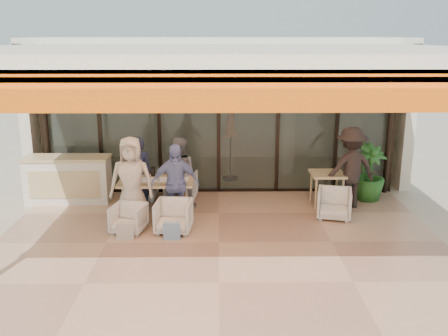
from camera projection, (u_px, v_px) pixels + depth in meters
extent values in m
plane|color=#C6B293|center=(219.00, 244.00, 8.86)|extent=(70.00, 70.00, 0.00)
cube|color=tan|center=(219.00, 243.00, 8.86)|extent=(8.00, 6.00, 0.01)
cube|color=silver|center=(218.00, 53.00, 8.00)|extent=(8.00, 6.00, 0.20)
cube|color=#FF620D|center=(219.00, 91.00, 5.24)|extent=(8.00, 0.12, 0.45)
cube|color=#FF5615|center=(219.00, 74.00, 5.87)|extent=(8.00, 1.50, 0.06)
cylinder|color=black|center=(46.00, 126.00, 11.18)|extent=(0.12, 0.12, 3.20)
cylinder|color=black|center=(390.00, 126.00, 11.27)|extent=(0.12, 0.12, 3.20)
cube|color=#9EADA3|center=(219.00, 125.00, 11.34)|extent=(8.00, 0.03, 3.20)
cube|color=black|center=(219.00, 190.00, 11.74)|extent=(8.00, 0.10, 0.08)
cube|color=black|center=(218.00, 55.00, 10.94)|extent=(8.00, 0.10, 0.08)
cube|color=black|center=(42.00, 125.00, 11.29)|extent=(0.08, 0.10, 3.20)
cube|color=black|center=(100.00, 125.00, 11.31)|extent=(0.08, 0.10, 3.20)
cube|color=black|center=(159.00, 125.00, 11.32)|extent=(0.08, 0.10, 3.20)
cube|color=black|center=(219.00, 125.00, 11.34)|extent=(0.08, 0.10, 3.20)
cube|color=black|center=(278.00, 125.00, 11.36)|extent=(0.08, 0.10, 3.20)
cube|color=black|center=(337.00, 125.00, 11.37)|extent=(0.08, 0.10, 3.20)
cube|color=black|center=(393.00, 125.00, 11.39)|extent=(0.08, 0.10, 3.20)
cube|color=silver|center=(218.00, 101.00, 14.69)|extent=(9.00, 0.25, 3.40)
cube|color=silver|center=(49.00, 110.00, 12.95)|extent=(0.25, 3.50, 3.40)
cube|color=silver|center=(386.00, 109.00, 13.05)|extent=(0.25, 3.50, 3.40)
cube|color=silver|center=(218.00, 42.00, 12.56)|extent=(9.00, 3.50, 0.25)
cube|color=#D7C083|center=(219.00, 172.00, 13.44)|extent=(8.00, 3.50, 0.02)
cylinder|color=silver|center=(157.00, 118.00, 12.89)|extent=(0.40, 0.40, 3.00)
cylinder|color=silver|center=(288.00, 118.00, 12.93)|extent=(0.40, 0.40, 3.00)
cylinder|color=black|center=(169.00, 60.00, 12.12)|extent=(0.03, 0.03, 0.70)
cube|color=black|center=(170.00, 78.00, 12.24)|extent=(0.30, 0.30, 0.40)
sphere|color=#FFBF72|center=(170.00, 78.00, 12.24)|extent=(0.18, 0.18, 0.18)
cylinder|color=black|center=(312.00, 60.00, 12.16)|extent=(0.03, 0.03, 0.70)
cube|color=black|center=(312.00, 78.00, 12.28)|extent=(0.30, 0.30, 0.40)
sphere|color=#FFBF72|center=(312.00, 78.00, 12.28)|extent=(0.18, 0.18, 0.18)
cylinder|color=black|center=(230.00, 178.00, 12.71)|extent=(0.40, 0.40, 0.05)
cylinder|color=black|center=(231.00, 140.00, 12.45)|extent=(0.04, 0.04, 2.10)
cone|color=#EA5C14|center=(231.00, 114.00, 12.28)|extent=(0.32, 0.32, 1.10)
cube|color=silver|center=(68.00, 181.00, 10.91)|extent=(1.80, 0.60, 1.00)
cube|color=#D7C083|center=(66.00, 158.00, 10.78)|extent=(1.85, 0.65, 0.06)
cube|color=#D7C083|center=(64.00, 185.00, 10.61)|extent=(1.50, 0.02, 0.60)
cube|color=#D7C083|center=(156.00, 181.00, 10.10)|extent=(1.50, 0.90, 0.05)
cube|color=white|center=(156.00, 180.00, 10.10)|extent=(1.30, 0.35, 0.01)
cylinder|color=#D7C083|center=(124.00, 204.00, 9.88)|extent=(0.06, 0.06, 0.70)
cylinder|color=#D7C083|center=(186.00, 203.00, 9.90)|extent=(0.06, 0.06, 0.70)
cylinder|color=#D7C083|center=(129.00, 194.00, 10.50)|extent=(0.06, 0.06, 0.70)
cylinder|color=#D7C083|center=(188.00, 193.00, 10.52)|extent=(0.06, 0.06, 0.70)
cylinder|color=white|center=(133.00, 179.00, 9.93)|extent=(0.06, 0.06, 0.11)
cylinder|color=white|center=(145.00, 174.00, 10.27)|extent=(0.06, 0.06, 0.11)
cylinder|color=white|center=(158.00, 178.00, 9.99)|extent=(0.06, 0.06, 0.11)
cylinder|color=white|center=(172.00, 175.00, 10.26)|extent=(0.06, 0.06, 0.11)
cylinder|color=#904815|center=(130.00, 174.00, 10.21)|extent=(0.07, 0.07, 0.16)
cylinder|color=black|center=(153.00, 172.00, 10.35)|extent=(0.09, 0.09, 0.17)
cylinder|color=black|center=(153.00, 168.00, 10.32)|extent=(0.10, 0.10, 0.01)
cylinder|color=white|center=(132.00, 184.00, 9.80)|extent=(0.22, 0.22, 0.01)
cylinder|color=white|center=(177.00, 184.00, 9.81)|extent=(0.22, 0.22, 0.01)
cylinder|color=white|center=(137.00, 175.00, 10.40)|extent=(0.22, 0.22, 0.01)
cylinder|color=white|center=(180.00, 175.00, 10.41)|extent=(0.22, 0.22, 0.01)
imported|color=white|center=(143.00, 187.00, 11.13)|extent=(0.61, 0.57, 0.60)
imported|color=white|center=(181.00, 185.00, 11.12)|extent=(0.74, 0.70, 0.70)
imported|color=white|center=(128.00, 217.00, 9.29)|extent=(0.69, 0.67, 0.60)
imported|color=white|center=(173.00, 215.00, 9.29)|extent=(0.71, 0.67, 0.67)
imported|color=#192038|center=(139.00, 173.00, 10.52)|extent=(0.57, 0.37, 1.55)
imported|color=#5D5D61|center=(179.00, 173.00, 10.53)|extent=(0.76, 0.60, 1.53)
imported|color=beige|center=(132.00, 181.00, 9.63)|extent=(0.87, 0.58, 1.73)
imported|color=#6C77B4|center=(175.00, 184.00, 9.66)|extent=(0.97, 0.50, 1.59)
cube|color=silver|center=(125.00, 232.00, 8.94)|extent=(0.30, 0.10, 0.34)
cube|color=#99BFD8|center=(172.00, 232.00, 8.95)|extent=(0.30, 0.10, 0.34)
cube|color=#D7C083|center=(327.00, 174.00, 10.62)|extent=(0.70, 0.70, 0.05)
cylinder|color=#D7C083|center=(316.00, 195.00, 10.44)|extent=(0.05, 0.05, 0.70)
cylinder|color=#D7C083|center=(343.00, 194.00, 10.45)|extent=(0.05, 0.05, 0.70)
cylinder|color=#D7C083|center=(311.00, 187.00, 10.98)|extent=(0.05, 0.05, 0.70)
cylinder|color=#D7C083|center=(336.00, 187.00, 10.99)|extent=(0.05, 0.05, 0.70)
imported|color=white|center=(334.00, 202.00, 9.99)|extent=(0.78, 0.75, 0.68)
imported|color=black|center=(350.00, 168.00, 10.47)|extent=(1.26, 0.91, 1.75)
imported|color=#1E5919|center=(369.00, 173.00, 11.01)|extent=(0.90, 0.90, 1.28)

